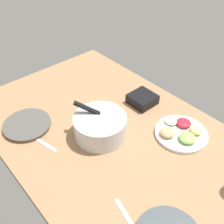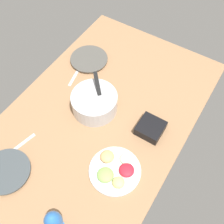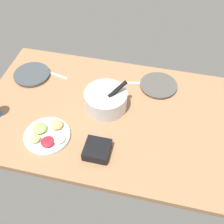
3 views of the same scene
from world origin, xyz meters
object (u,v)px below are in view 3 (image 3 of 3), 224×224
object	(u,v)px
dinner_plate_right	(158,86)
square_bowl_black	(97,149)
mixing_bowl	(106,99)
fruit_platter	(47,135)
dinner_plate_left	(32,75)

from	to	relation	value
dinner_plate_right	square_bowl_black	size ratio (longest dim) A/B	1.79
mixing_bowl	fruit_platter	xyz separation A→B (cm)	(-28.59, -32.19, -4.68)
dinner_plate_left	square_bowl_black	distance (cm)	83.14
mixing_bowl	square_bowl_black	xyz separation A→B (cm)	(3.89, -36.51, -3.28)
mixing_bowl	square_bowl_black	distance (cm)	36.86
dinner_plate_left	dinner_plate_right	bearing A→B (deg)	6.10
mixing_bowl	dinner_plate_right	bearing A→B (deg)	39.85
dinner_plate_left	fruit_platter	size ratio (longest dim) A/B	0.93
dinner_plate_right	fruit_platter	distance (cm)	84.04
dinner_plate_left	mixing_bowl	xyz separation A→B (cm)	(60.03, -16.61, 5.26)
square_bowl_black	dinner_plate_right	bearing A→B (deg)	66.20
dinner_plate_left	mixing_bowl	bearing A→B (deg)	-15.47
dinner_plate_right	fruit_platter	world-z (taller)	fruit_platter
mixing_bowl	fruit_platter	bearing A→B (deg)	-131.62
dinner_plate_right	fruit_platter	xyz separation A→B (cm)	(-60.24, -58.60, 0.72)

